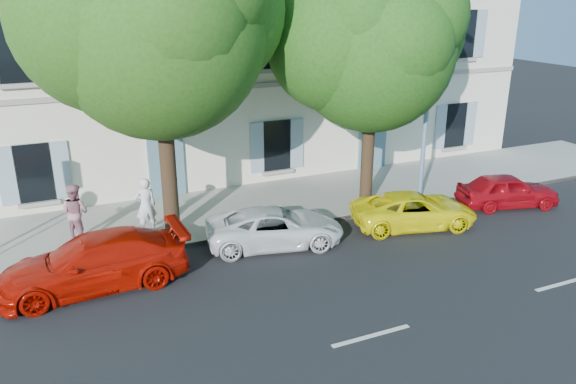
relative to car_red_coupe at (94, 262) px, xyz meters
name	(u,v)px	position (x,y,z in m)	size (l,w,h in m)	color
ground	(297,262)	(5.40, -0.87, -0.70)	(90.00, 90.00, 0.00)	black
sidewalk	(244,208)	(5.40, 3.58, -0.62)	(36.00, 4.50, 0.15)	#A09E96
kerb	(267,231)	(5.40, 1.41, -0.62)	(36.00, 0.16, 0.16)	#9E998E
building	(193,26)	(5.40, 9.33, 5.30)	(28.00, 7.00, 12.00)	white
car_red_coupe	(94,262)	(0.00, 0.00, 0.00)	(1.96, 4.82, 1.40)	#B61105
car_white_coupe	(275,227)	(5.30, 0.49, -0.12)	(1.92, 4.17, 1.16)	white
car_yellow_supercar	(414,210)	(10.03, -0.03, -0.13)	(1.88, 4.08, 1.13)	#FFF00A
car_red_hatchback	(508,190)	(14.17, 0.12, -0.09)	(1.43, 3.56, 1.21)	#A00912
tree_left	(158,31)	(2.57, 2.33, 5.57)	(6.13, 6.13, 9.51)	#3A2819
tree_right	(373,50)	(9.51, 2.15, 4.80)	(5.41, 5.41, 8.34)	#3A2819
street_lamp	(433,71)	(11.57, 1.59, 4.10)	(0.38, 1.76, 8.21)	#7293BF
pedestrian_a	(146,206)	(1.85, 2.65, 0.35)	(0.66, 0.43, 1.80)	white
pedestrian_b	(75,212)	(-0.19, 3.02, 0.34)	(0.86, 0.67, 1.77)	#B47382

